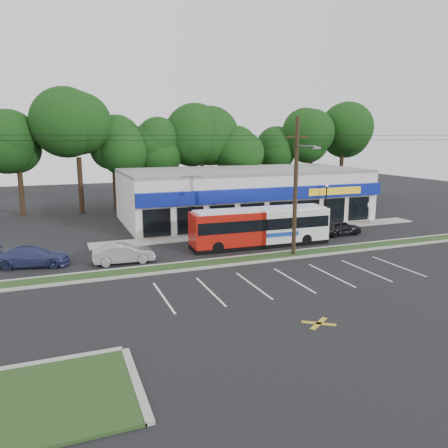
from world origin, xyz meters
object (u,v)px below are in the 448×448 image
car_blue (32,256)px  pedestrian_a (312,227)px  sign_post (369,209)px  car_silver (124,253)px  metrobus (260,226)px  pedestrian_b (320,223)px  car_dark (340,227)px  utility_pole (294,182)px  lamp_post (326,200)px

car_blue → pedestrian_a: bearing=-75.1°
sign_post → car_blue: sign_post is taller
sign_post → car_silver: 25.52m
sign_post → metrobus: (-14.03, -4.08, 0.06)m
metrobus → pedestrian_b: (7.00, 2.12, -0.65)m
car_dark → car_blue: (-25.18, -0.53, 0.02)m
utility_pole → car_blue: bearing=167.1°
car_silver → pedestrian_a: 16.92m
car_dark → pedestrian_b: 1.78m
car_silver → pedestrian_b: size_ratio=2.17×
utility_pole → pedestrian_b: 9.48m
car_dark → car_blue: car_blue is taller
sign_post → car_dark: (-5.68, -3.07, -0.87)m
pedestrian_a → pedestrian_b: size_ratio=0.82×
metrobus → pedestrian_a: size_ratio=7.17×
car_blue → car_silver: bearing=-91.8°
metrobus → pedestrian_b: metrobus is taller
utility_pole → metrobus: (-0.87, 3.57, -3.80)m
lamp_post → car_dark: lamp_post is taller
lamp_post → metrobus: (-9.03, -4.30, -1.06)m
lamp_post → pedestrian_b: lamp_post is taller
car_silver → lamp_post: bearing=-73.5°
pedestrian_b → car_silver: bearing=1.3°
lamp_post → pedestrian_a: (-3.27, -2.80, -1.88)m
lamp_post → sign_post: bearing=-2.6°
lamp_post → car_blue: (-25.86, -3.83, -1.97)m
car_silver → car_blue: size_ratio=0.86×
lamp_post → pedestrian_b: 3.44m
pedestrian_a → car_dark: bearing=129.5°
lamp_post → metrobus: bearing=-154.5°
car_dark → pedestrian_a: 2.64m
car_dark → car_blue: 25.19m
car_blue → utility_pole: bearing=-90.6°
utility_pole → car_silver: utility_pole is taller
car_blue → metrobus: bearing=-79.3°
metrobus → car_blue: size_ratio=2.35×
car_blue → pedestrian_a: pedestrian_a is taller
utility_pole → pedestrian_b: bearing=42.9°
sign_post → car_silver: (-25.00, -5.07, -0.87)m
car_blue → pedestrian_b: size_ratio=2.51×
utility_pole → lamp_post: size_ratio=11.76×
metrobus → car_dark: 8.46m
pedestrian_b → sign_post: bearing=-173.0°
car_blue → lamp_post: bearing=-69.3°
car_dark → car_silver: car_silver is taller
metrobus → car_dark: size_ratio=2.85×
pedestrian_a → utility_pole: bearing=6.4°
lamp_post → pedestrian_b: size_ratio=2.20×
car_dark → car_silver: 19.42m
lamp_post → sign_post: size_ratio=1.91×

